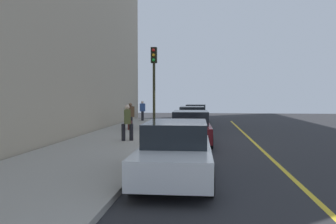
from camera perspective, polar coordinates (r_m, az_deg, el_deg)
name	(u,v)px	position (r m, az deg, el deg)	size (l,w,h in m)	color
ground_plane	(186,143)	(15.59, 3.25, -5.36)	(56.00, 56.00, 0.00)	#28282B
sidewalk	(119,140)	(16.10, -8.60, -4.86)	(28.00, 4.60, 0.15)	#A39E93
lane_stripe_centre	(255,144)	(15.74, 15.01, -5.35)	(28.00, 0.14, 0.01)	gold
parked_car_silver	(196,113)	(27.77, 4.91, -0.25)	(4.50, 1.96, 1.51)	black
parked_car_charcoal	(192,118)	(21.96, 4.24, -1.02)	(4.58, 1.96, 1.51)	black
parked_car_maroon	(191,127)	(15.16, 3.98, -2.70)	(4.64, 2.01, 1.51)	black
parked_car_white	(176,150)	(8.75, 1.42, -6.69)	(4.68, 1.96, 1.51)	black
pedestrian_blue_coat	(143,110)	(27.83, -4.48, 0.34)	(0.55, 0.47, 1.66)	black
pedestrian_brown_coat	(130,115)	(20.58, -6.58, -0.55)	(0.50, 0.52, 1.64)	black
pedestrian_olive_coat	(127,122)	(15.18, -7.13, -1.67)	(0.51, 0.53, 1.66)	black
traffic_light_pole	(154,78)	(14.86, -2.47, 5.99)	(0.35, 0.26, 4.26)	#2D2D19
rolling_suitcase	(130,125)	(20.24, -6.67, -2.30)	(0.34, 0.22, 0.91)	#471E19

